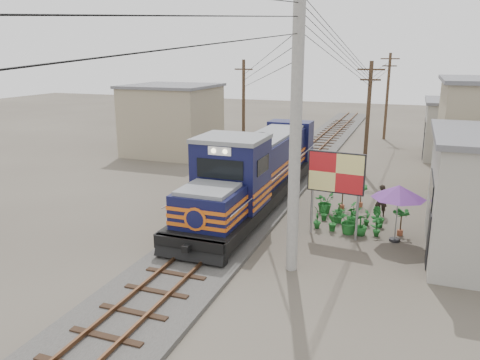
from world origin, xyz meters
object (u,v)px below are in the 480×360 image
at_px(billboard, 336,175).
at_px(vendor, 381,200).
at_px(locomotive, 258,171).
at_px(market_umbrella, 399,192).

bearing_deg(billboard, vendor, 68.92).
bearing_deg(vendor, billboard, 55.28).
bearing_deg(locomotive, market_umbrella, -22.32).
height_order(locomotive, vendor, locomotive).
relative_size(market_umbrella, vendor, 1.54).
bearing_deg(vendor, locomotive, -6.47).
distance_m(billboard, market_umbrella, 2.55).
relative_size(billboard, market_umbrella, 1.52).
height_order(billboard, vendor, billboard).
relative_size(locomotive, billboard, 4.37).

